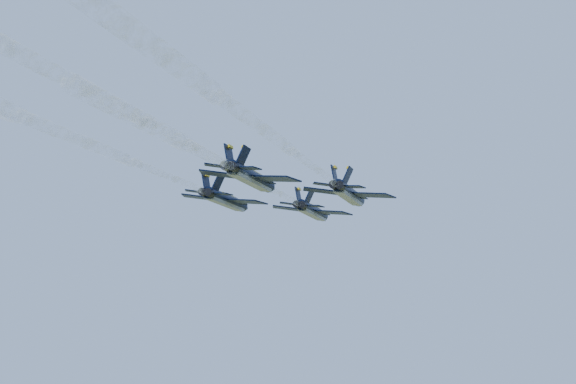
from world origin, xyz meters
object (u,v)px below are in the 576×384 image
at_px(jet_lead, 313,211).
at_px(jet_left, 227,200).
at_px(jet_slot, 252,178).
at_px(jet_right, 350,194).

height_order(jet_lead, jet_left, same).
height_order(jet_lead, jet_slot, same).
relative_size(jet_lead, jet_slot, 1.00).
bearing_deg(jet_slot, jet_lead, 89.52).
relative_size(jet_lead, jet_left, 1.00).
relative_size(jet_left, jet_right, 1.00).
distance_m(jet_left, jet_right, 19.60).
xyz_separation_m(jet_lead, jet_left, (-8.90, -15.21, 0.00)).
bearing_deg(jet_slot, jet_right, 57.86).
height_order(jet_left, jet_right, same).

